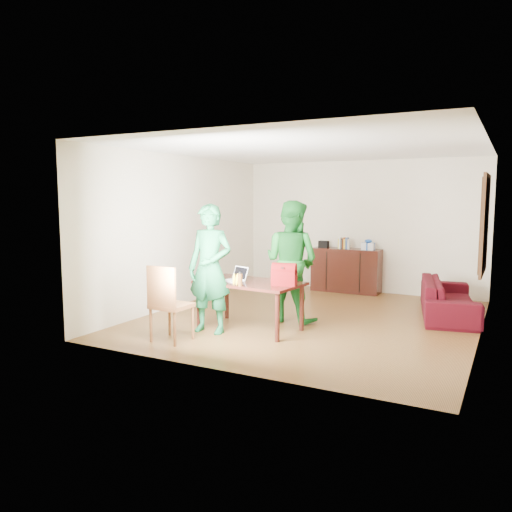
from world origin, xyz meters
The scene contains 10 objects.
room centered at (0.01, 0.13, 1.31)m, with size 5.20×5.70×2.90m.
table centered at (-0.57, -1.02, 0.63)m, with size 1.61×1.01×0.72m.
chair centered at (-1.22, -2.06, 0.31)m, with size 0.50×0.47×1.05m.
person_near centered at (-1.00, -1.43, 0.93)m, with size 0.68×0.45×1.86m, color #13562D.
person_far centered at (-0.23, -0.27, 0.95)m, with size 0.92×0.72×1.90m, color #145D1D.
laptop centered at (-0.80, -1.11, 0.76)m, with size 0.35×0.30×0.21m.
bananas centered at (-0.59, -1.38, 0.75)m, with size 0.17×0.11×0.06m, color gold, non-canonical shape.
bottle centered at (-0.51, -1.41, 0.81)m, with size 0.07×0.07×0.20m, color #5C3615.
red_bag centered at (0.01, -1.08, 0.84)m, with size 0.34×0.20×0.25m, color #6F0D07.
sofa centered at (1.95, 1.21, 0.30)m, with size 2.06×0.81×0.60m, color #380712.
Camera 1 is at (2.86, -7.40, 1.95)m, focal length 35.00 mm.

